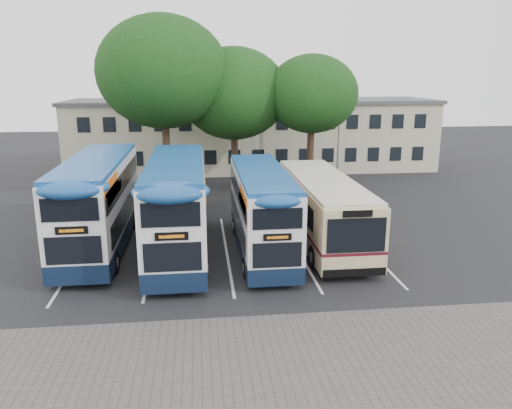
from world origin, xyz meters
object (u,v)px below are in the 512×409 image
object	(u,v)px
bus_dd_left	(98,199)
bus_dd_right	(262,207)
tree_right	(312,94)
tree_mid	(234,94)
lamp_post	(339,118)
tree_left	(163,72)
bus_single	(322,205)
bus_dd_mid	(177,203)

from	to	relation	value
bus_dd_left	bus_dd_right	size ratio (longest dim) A/B	1.11
tree_right	tree_mid	bearing A→B (deg)	164.21
lamp_post	tree_right	distance (m)	4.84
lamp_post	tree_left	size ratio (longest dim) A/B	0.74
bus_single	lamp_post	bearing A→B (deg)	71.29
bus_dd_left	bus_dd_mid	xyz separation A→B (m)	(3.87, -1.19, 0.02)
tree_mid	lamp_post	bearing A→B (deg)	11.85
bus_dd_mid	bus_dd_right	xyz separation A→B (m)	(4.01, -0.30, -0.27)
tree_right	bus_dd_mid	bearing A→B (deg)	-127.86
tree_mid	bus_dd_left	world-z (taller)	tree_mid
lamp_post	bus_dd_right	world-z (taller)	lamp_post
bus_dd_right	bus_single	size ratio (longest dim) A/B	0.87
tree_left	tree_right	distance (m)	10.31
bus_dd_left	bus_single	bearing A→B (deg)	-0.88
tree_left	bus_dd_mid	bearing A→B (deg)	-84.49
tree_right	bus_dd_mid	xyz separation A→B (m)	(-9.07, -11.67, -4.55)
tree_mid	bus_dd_left	bearing A→B (deg)	-122.30
tree_mid	tree_right	xyz separation A→B (m)	(5.36, -1.52, 0.00)
tree_mid	bus_dd_left	size ratio (longest dim) A/B	0.96
tree_mid	bus_single	size ratio (longest dim) A/B	0.92
tree_right	bus_dd_mid	size ratio (longest dim) A/B	0.90
bus_single	bus_dd_left	bearing A→B (deg)	179.12
lamp_post	bus_dd_left	size ratio (longest dim) A/B	0.84
bus_dd_right	bus_single	xyz separation A→B (m)	(3.32, 1.32, -0.34)
lamp_post	tree_mid	size ratio (longest dim) A/B	0.88
lamp_post	tree_mid	distance (m)	8.74
tree_mid	bus_single	world-z (taller)	tree_mid
tree_right	bus_dd_mid	distance (m)	15.46
bus_dd_mid	bus_single	xyz separation A→B (m)	(7.34, 1.01, -0.61)
tree_left	bus_single	world-z (taller)	tree_left
bus_dd_right	bus_single	distance (m)	3.59
lamp_post	bus_single	size ratio (longest dim) A/B	0.81
tree_left	bus_dd_mid	xyz separation A→B (m)	(1.13, -11.77, -6.04)
bus_dd_right	tree_mid	bearing A→B (deg)	91.28
tree_mid	bus_dd_mid	distance (m)	14.43
lamp_post	bus_single	bearing A→B (deg)	-108.71
lamp_post	bus_dd_left	xyz separation A→B (m)	(-15.92, -13.75, -2.60)
tree_left	bus_dd_mid	distance (m)	13.28
lamp_post	bus_single	distance (m)	15.04
bus_dd_mid	bus_single	size ratio (longest dim) A/B	0.97
bus_dd_left	bus_dd_right	xyz separation A→B (m)	(7.89, -1.49, -0.25)
tree_right	bus_dd_left	xyz separation A→B (m)	(-12.94, -10.48, -4.57)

